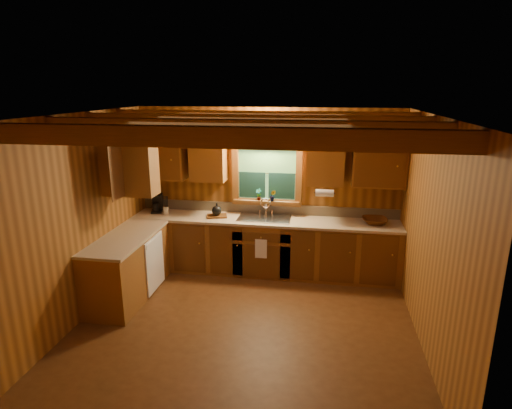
{
  "coord_description": "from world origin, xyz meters",
  "views": [
    {
      "loc": [
        0.9,
        -4.66,
        2.9
      ],
      "look_at": [
        0.0,
        0.8,
        1.35
      ],
      "focal_mm": 29.54,
      "sensor_mm": 36.0,
      "label": 1
    }
  ],
  "objects_px": {
    "sink": "(264,221)",
    "coffee_maker": "(157,203)",
    "cutting_board": "(217,216)",
    "wicker_basket": "(375,221)"
  },
  "relations": [
    {
      "from": "sink",
      "to": "cutting_board",
      "type": "distance_m",
      "value": 0.76
    },
    {
      "from": "coffee_maker",
      "to": "cutting_board",
      "type": "height_order",
      "value": "coffee_maker"
    },
    {
      "from": "sink",
      "to": "coffee_maker",
      "type": "relative_size",
      "value": 2.7
    },
    {
      "from": "sink",
      "to": "coffee_maker",
      "type": "xyz_separation_m",
      "value": [
        -1.81,
        0.08,
        0.19
      ]
    },
    {
      "from": "sink",
      "to": "coffee_maker",
      "type": "distance_m",
      "value": 1.82
    },
    {
      "from": "coffee_maker",
      "to": "wicker_basket",
      "type": "bearing_deg",
      "value": -18.83
    },
    {
      "from": "cutting_board",
      "to": "coffee_maker",
      "type": "bearing_deg",
      "value": 156.08
    },
    {
      "from": "cutting_board",
      "to": "sink",
      "type": "bearing_deg",
      "value": -14.3
    },
    {
      "from": "coffee_maker",
      "to": "cutting_board",
      "type": "distance_m",
      "value": 1.07
    },
    {
      "from": "wicker_basket",
      "to": "coffee_maker",
      "type": "bearing_deg",
      "value": 178.72
    }
  ]
}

